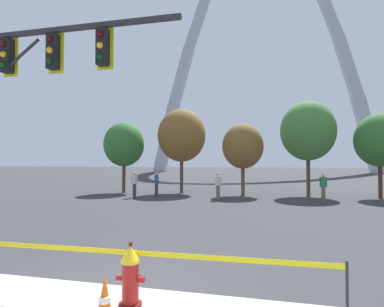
# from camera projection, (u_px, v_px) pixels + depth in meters

# --- Properties ---
(ground_plane) EXTENTS (240.00, 240.00, 0.00)m
(ground_plane) POSITION_uv_depth(u_px,v_px,m) (113.00, 294.00, 5.59)
(ground_plane) COLOR #333335
(fire_hydrant) EXTENTS (0.46, 0.48, 0.99)m
(fire_hydrant) POSITION_uv_depth(u_px,v_px,m) (131.00, 276.00, 5.15)
(fire_hydrant) COLOR #5E0F0D
(fire_hydrant) RESTS_ON ground
(caution_tape_barrier) EXTENTS (6.00, 0.14, 0.88)m
(caution_tape_barrier) POSITION_uv_depth(u_px,v_px,m) (142.00, 265.00, 5.18)
(caution_tape_barrier) COLOR #232326
(caution_tape_barrier) RESTS_ON ground
(traffic_cone_mid_sidewalk) EXTENTS (0.36, 0.36, 0.73)m
(traffic_cone_mid_sidewalk) POSITION_uv_depth(u_px,v_px,m) (105.00, 303.00, 4.40)
(traffic_cone_mid_sidewalk) COLOR black
(traffic_cone_mid_sidewalk) RESTS_ON ground
(traffic_signal_gantry) EXTENTS (6.42, 0.44, 6.00)m
(traffic_signal_gantry) POSITION_uv_depth(u_px,v_px,m) (18.00, 85.00, 8.66)
(traffic_signal_gantry) COLOR #232326
(traffic_signal_gantry) RESTS_ON ground
(monument_arch) EXTENTS (45.63, 2.24, 51.46)m
(monument_arch) POSITION_uv_depth(u_px,v_px,m) (260.00, 64.00, 67.81)
(monument_arch) COLOR #B2B5BC
(monument_arch) RESTS_ON ground
(tree_far_left) EXTENTS (2.90, 2.90, 5.07)m
(tree_far_left) POSITION_uv_depth(u_px,v_px,m) (124.00, 144.00, 23.84)
(tree_far_left) COLOR brown
(tree_far_left) RESTS_ON ground
(tree_left_mid) EXTENTS (3.42, 3.42, 5.98)m
(tree_left_mid) POSITION_uv_depth(u_px,v_px,m) (182.00, 136.00, 23.59)
(tree_left_mid) COLOR brown
(tree_left_mid) RESTS_ON ground
(tree_center_left) EXTENTS (2.72, 2.72, 4.76)m
(tree_center_left) POSITION_uv_depth(u_px,v_px,m) (243.00, 146.00, 21.89)
(tree_center_left) COLOR brown
(tree_center_left) RESTS_ON ground
(tree_center_right) EXTENTS (3.54, 3.54, 6.19)m
(tree_center_right) POSITION_uv_depth(u_px,v_px,m) (308.00, 131.00, 21.59)
(tree_center_right) COLOR brown
(tree_center_right) RESTS_ON ground
(tree_right_mid) EXTENTS (2.96, 2.96, 5.18)m
(tree_right_mid) POSITION_uv_depth(u_px,v_px,m) (380.00, 140.00, 20.14)
(tree_right_mid) COLOR #473323
(tree_right_mid) RESTS_ON ground
(pedestrian_walking_left) EXTENTS (0.39, 0.30, 1.59)m
(pedestrian_walking_left) POSITION_uv_depth(u_px,v_px,m) (323.00, 187.00, 18.24)
(pedestrian_walking_left) COLOR brown
(pedestrian_walking_left) RESTS_ON ground
(pedestrian_standing_center) EXTENTS (0.39, 0.33, 1.59)m
(pedestrian_standing_center) POSITION_uv_depth(u_px,v_px,m) (134.00, 184.00, 20.49)
(pedestrian_standing_center) COLOR #38383D
(pedestrian_standing_center) RESTS_ON ground
(pedestrian_walking_right) EXTENTS (0.35, 0.39, 1.59)m
(pedestrian_walking_right) POSITION_uv_depth(u_px,v_px,m) (156.00, 184.00, 21.00)
(pedestrian_walking_right) COLOR #38383D
(pedestrian_walking_right) RESTS_ON ground
(pedestrian_near_trees) EXTENTS (0.37, 0.25, 1.59)m
(pedestrian_near_trees) POSITION_uv_depth(u_px,v_px,m) (218.00, 186.00, 19.25)
(pedestrian_near_trees) COLOR brown
(pedestrian_near_trees) RESTS_ON ground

